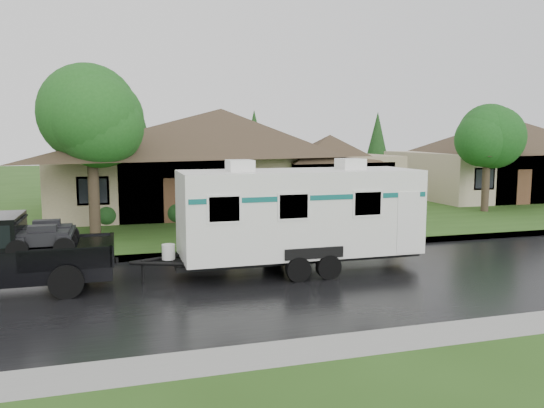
% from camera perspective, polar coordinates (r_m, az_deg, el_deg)
% --- Properties ---
extents(ground, '(140.00, 140.00, 0.00)m').
position_cam_1_polar(ground, '(16.86, -2.85, -6.99)').
color(ground, '#294B17').
rests_on(ground, ground).
extents(road, '(140.00, 8.00, 0.01)m').
position_cam_1_polar(road, '(14.99, -1.03, -8.77)').
color(road, black).
rests_on(road, ground).
extents(curb, '(140.00, 0.50, 0.15)m').
position_cam_1_polar(curb, '(18.98, -4.46, -5.17)').
color(curb, gray).
rests_on(curb, ground).
extents(lawn, '(140.00, 26.00, 0.15)m').
position_cam_1_polar(lawn, '(31.39, -9.31, -0.35)').
color(lawn, '#294B17').
rests_on(lawn, ground).
extents(house_main, '(19.44, 10.80, 6.90)m').
position_cam_1_polar(house_main, '(30.36, -4.84, 6.13)').
color(house_main, gray).
rests_on(house_main, lawn).
extents(house_neighbor, '(15.12, 9.72, 6.45)m').
position_cam_1_polar(house_neighbor, '(39.95, 24.46, 5.36)').
color(house_neighbor, tan).
rests_on(house_neighbor, lawn).
extents(tree_left_green, '(4.02, 4.02, 6.66)m').
position_cam_1_polar(tree_left_green, '(22.37, -18.91, 8.45)').
color(tree_left_green, '#382B1E').
rests_on(tree_left_green, lawn).
extents(tree_right_green, '(3.43, 3.43, 5.68)m').
position_cam_1_polar(tree_right_green, '(30.78, 22.21, 6.56)').
color(tree_right_green, '#382B1E').
rests_on(tree_right_green, lawn).
extents(shrub_row, '(13.60, 1.00, 1.00)m').
position_cam_1_polar(shrub_row, '(26.09, -3.40, -0.50)').
color(shrub_row, '#143814').
rests_on(shrub_row, lawn).
extents(travel_trailer, '(7.73, 2.71, 3.47)m').
position_cam_1_polar(travel_trailer, '(16.34, 3.00, -0.87)').
color(travel_trailer, white).
rests_on(travel_trailer, ground).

